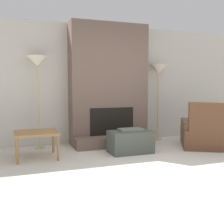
{
  "coord_description": "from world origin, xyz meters",
  "views": [
    {
      "loc": [
        -2.03,
        -3.42,
        1.29
      ],
      "look_at": [
        0.0,
        2.17,
        0.71
      ],
      "focal_mm": 45.0,
      "sensor_mm": 36.0,
      "label": 1
    }
  ],
  "objects_px": {
    "ottoman": "(130,141)",
    "side_table": "(36,135)",
    "armchair": "(204,134)",
    "floor_lamp_left": "(38,64)",
    "floor_lamp_right": "(158,72)"
  },
  "relations": [
    {
      "from": "floor_lamp_left",
      "to": "floor_lamp_right",
      "type": "height_order",
      "value": "floor_lamp_left"
    },
    {
      "from": "armchair",
      "to": "ottoman",
      "type": "bearing_deg",
      "value": 25.75
    },
    {
      "from": "side_table",
      "to": "floor_lamp_right",
      "type": "relative_size",
      "value": 0.42
    },
    {
      "from": "ottoman",
      "to": "floor_lamp_right",
      "type": "relative_size",
      "value": 0.46
    },
    {
      "from": "ottoman",
      "to": "floor_lamp_right",
      "type": "bearing_deg",
      "value": 41.12
    },
    {
      "from": "ottoman",
      "to": "armchair",
      "type": "bearing_deg",
      "value": -3.57
    },
    {
      "from": "ottoman",
      "to": "side_table",
      "type": "distance_m",
      "value": 1.73
    },
    {
      "from": "armchair",
      "to": "side_table",
      "type": "bearing_deg",
      "value": 24.17
    },
    {
      "from": "ottoman",
      "to": "floor_lamp_left",
      "type": "bearing_deg",
      "value": 147.99
    },
    {
      "from": "side_table",
      "to": "floor_lamp_right",
      "type": "bearing_deg",
      "value": 15.56
    },
    {
      "from": "side_table",
      "to": "floor_lamp_left",
      "type": "height_order",
      "value": "floor_lamp_left"
    },
    {
      "from": "ottoman",
      "to": "floor_lamp_right",
      "type": "distance_m",
      "value": 2.04
    },
    {
      "from": "armchair",
      "to": "floor_lamp_left",
      "type": "relative_size",
      "value": 0.7
    },
    {
      "from": "armchair",
      "to": "floor_lamp_left",
      "type": "xyz_separation_m",
      "value": [
        -3.2,
        1.09,
        1.41
      ]
    },
    {
      "from": "floor_lamp_left",
      "to": "armchair",
      "type": "bearing_deg",
      "value": -18.85
    }
  ]
}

